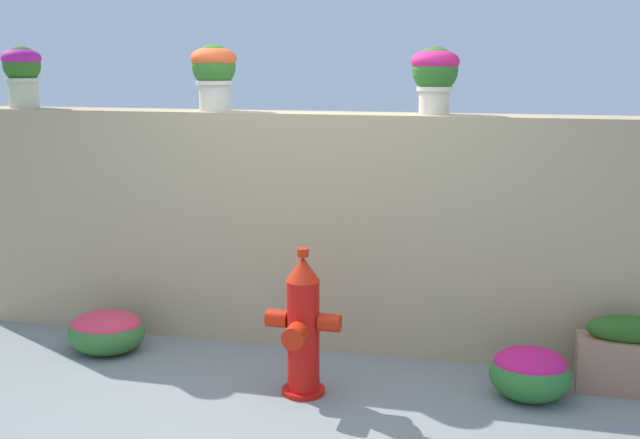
{
  "coord_description": "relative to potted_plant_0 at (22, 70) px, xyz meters",
  "views": [
    {
      "loc": [
        1.33,
        -4.01,
        2.01
      ],
      "look_at": [
        0.03,
        1.08,
        0.95
      ],
      "focal_mm": 44.05,
      "sensor_mm": 36.0,
      "label": 1
    }
  ],
  "objects": [
    {
      "name": "flower_bush_right",
      "position": [
        0.92,
        -0.58,
        -1.79
      ],
      "size": [
        0.55,
        0.49,
        0.3
      ],
      "color": "#356D2F",
      "rests_on": "ground"
    },
    {
      "name": "planter_box",
      "position": [
        4.39,
        -0.4,
        -1.72
      ],
      "size": [
        0.61,
        0.25,
        0.49
      ],
      "color": "#9E7159",
      "rests_on": "ground"
    },
    {
      "name": "ground_plane",
      "position": [
        2.35,
        -1.29,
        -1.95
      ],
      "size": [
        24.0,
        24.0,
        0.0
      ],
      "primitive_type": "plane",
      "color": "gray"
    },
    {
      "name": "potted_plant_0",
      "position": [
        0.0,
        0.0,
        0.0
      ],
      "size": [
        0.29,
        0.29,
        0.46
      ],
      "color": "beige",
      "rests_on": "stone_wall"
    },
    {
      "name": "potted_plant_1",
      "position": [
        1.55,
        0.01,
        0.01
      ],
      "size": [
        0.33,
        0.33,
        0.47
      ],
      "color": "beige",
      "rests_on": "stone_wall"
    },
    {
      "name": "flower_bush_left",
      "position": [
        3.81,
        -0.66,
        -1.78
      ],
      "size": [
        0.49,
        0.44,
        0.33
      ],
      "color": "#2D732F",
      "rests_on": "ground"
    },
    {
      "name": "fire_hydrant",
      "position": [
        2.46,
        -0.94,
        -1.52
      ],
      "size": [
        0.46,
        0.38,
        0.92
      ],
      "color": "red",
      "rests_on": "ground"
    },
    {
      "name": "stone_wall",
      "position": [
        2.35,
        -0.01,
        -1.12
      ],
      "size": [
        5.39,
        0.37,
        1.66
      ],
      "primitive_type": "cube",
      "color": "tan",
      "rests_on": "ground"
    },
    {
      "name": "potted_plant_2",
      "position": [
        3.11,
        0.02,
        -0.01
      ],
      "size": [
        0.32,
        0.32,
        0.45
      ],
      "color": "beige",
      "rests_on": "stone_wall"
    }
  ]
}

